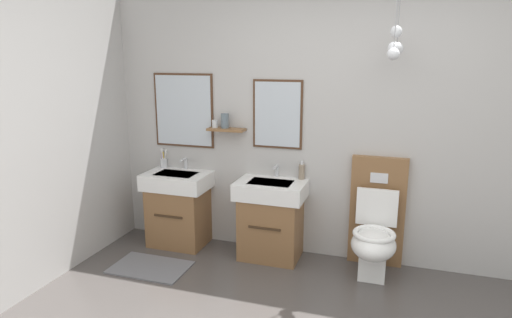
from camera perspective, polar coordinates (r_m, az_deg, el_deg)
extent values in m
cube|color=#B7B5B2|center=(4.05, 12.00, 4.39)|extent=(4.79, 0.12, 2.52)
cube|color=#4C301E|center=(4.45, -9.30, 6.20)|extent=(0.63, 0.02, 0.72)
cube|color=silver|center=(4.44, -9.36, 6.19)|extent=(0.59, 0.01, 0.68)
cube|color=#4C301E|center=(4.10, 2.80, 5.77)|extent=(0.47, 0.02, 0.63)
cube|color=silver|center=(4.09, 2.76, 5.76)|extent=(0.43, 0.01, 0.59)
cube|color=brown|center=(4.20, -3.84, 3.82)|extent=(0.36, 0.14, 0.02)
cylinder|color=silver|center=(4.24, -5.32, 4.53)|extent=(0.06, 0.06, 0.07)
cylinder|color=slate|center=(4.21, -4.04, 4.94)|extent=(0.07, 0.07, 0.14)
cylinder|color=gray|center=(3.74, 18.07, 18.44)|extent=(0.01, 0.01, 0.56)
sphere|color=silver|center=(3.72, 17.70, 13.42)|extent=(0.10, 0.10, 0.10)
sphere|color=silver|center=(3.69, 17.64, 15.40)|extent=(0.09, 0.09, 0.09)
cylinder|color=gray|center=(3.60, 17.75, 18.70)|extent=(0.01, 0.01, 0.55)
sphere|color=silver|center=(3.58, 17.38, 13.50)|extent=(0.09, 0.09, 0.09)
cylinder|color=gray|center=(3.47, 17.73, 18.56)|extent=(0.01, 0.01, 0.60)
sphere|color=silver|center=(3.46, 17.32, 12.82)|extent=(0.09, 0.09, 0.09)
cube|color=slate|center=(4.19, -13.49, -13.43)|extent=(0.68, 0.44, 0.01)
cube|color=brown|center=(4.54, -9.87, -7.22)|extent=(0.54, 0.43, 0.58)
cube|color=#3B2919|center=(4.33, -11.27, -7.29)|extent=(0.30, 0.01, 0.02)
cube|color=white|center=(4.42, -10.05, -2.73)|extent=(0.63, 0.45, 0.15)
cube|color=silver|center=(4.38, -10.27, -2.05)|extent=(0.39, 0.25, 0.03)
cylinder|color=silver|center=(4.54, -9.07, -0.55)|extent=(0.03, 0.03, 0.11)
cylinder|color=silver|center=(4.48, -9.41, -0.11)|extent=(0.02, 0.11, 0.02)
cube|color=brown|center=(4.19, 1.97, -8.76)|extent=(0.54, 0.43, 0.58)
cube|color=#3B2919|center=(3.97, 1.08, -8.95)|extent=(0.30, 0.01, 0.02)
cube|color=white|center=(4.07, 2.01, -3.93)|extent=(0.63, 0.45, 0.15)
cube|color=silver|center=(4.02, 1.90, -3.20)|extent=(0.39, 0.25, 0.03)
cylinder|color=silver|center=(4.20, 2.70, -1.53)|extent=(0.03, 0.03, 0.11)
cylinder|color=silver|center=(4.13, 2.50, -1.07)|extent=(0.02, 0.11, 0.02)
cube|color=brown|center=(4.14, 15.37, -6.46)|extent=(0.48, 0.10, 1.00)
cube|color=silver|center=(4.00, 15.60, -2.38)|extent=(0.15, 0.01, 0.09)
cube|color=white|center=(4.02, 14.86, -12.13)|extent=(0.22, 0.30, 0.34)
ellipsoid|color=white|center=(3.89, 14.92, -10.62)|extent=(0.37, 0.46, 0.24)
torus|color=white|center=(3.85, 15.00, -9.32)|extent=(0.35, 0.35, 0.04)
cube|color=white|center=(4.00, 15.34, -6.03)|extent=(0.35, 0.03, 0.33)
cylinder|color=silver|center=(4.63, -11.83, -0.50)|extent=(0.07, 0.07, 0.09)
cylinder|color=white|center=(4.61, -11.68, 0.08)|extent=(0.03, 0.02, 0.15)
cube|color=white|center=(4.59, -11.56, 1.02)|extent=(0.02, 0.02, 0.03)
cylinder|color=yellow|center=(4.63, -11.79, 0.14)|extent=(0.04, 0.02, 0.16)
cube|color=white|center=(4.62, -11.94, 1.11)|extent=(0.02, 0.02, 0.03)
cylinder|color=purple|center=(4.63, -12.02, 0.17)|extent=(0.03, 0.03, 0.16)
cube|color=white|center=(4.62, -12.08, 1.20)|extent=(0.02, 0.02, 0.03)
cylinder|color=white|center=(4.61, -11.97, 0.14)|extent=(0.02, 0.01, 0.17)
cube|color=white|center=(4.59, -12.08, 1.16)|extent=(0.01, 0.02, 0.03)
cylinder|color=gray|center=(4.12, 5.92, -1.66)|extent=(0.06, 0.06, 0.14)
cylinder|color=silver|center=(4.10, 5.94, -0.48)|extent=(0.02, 0.02, 0.04)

